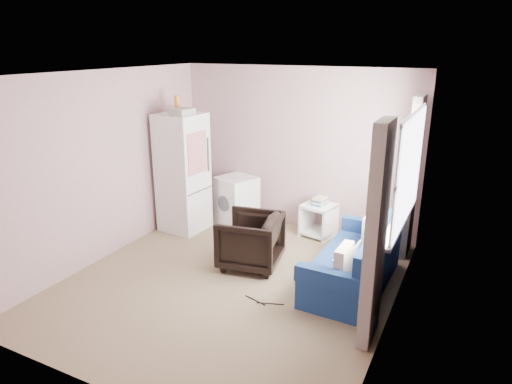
% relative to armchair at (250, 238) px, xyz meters
% --- Properties ---
extents(room, '(3.84, 4.24, 2.54)m').
position_rel_armchair_xyz_m(room, '(0.00, -0.50, 0.87)').
color(room, '#867358').
rests_on(room, ground).
extents(armchair, '(0.82, 0.86, 0.77)m').
position_rel_armchair_xyz_m(armchair, '(0.00, 0.00, 0.00)').
color(armchair, black).
rests_on(armchair, ground).
extents(fridge, '(0.69, 0.67, 2.08)m').
position_rel_armchair_xyz_m(fridge, '(-1.51, 0.67, 0.54)').
color(fridge, silver).
rests_on(fridge, ground).
extents(washing_machine, '(0.70, 0.70, 0.77)m').
position_rel_armchair_xyz_m(washing_machine, '(-0.90, 1.26, 0.02)').
color(washing_machine, silver).
rests_on(washing_machine, ground).
extents(side_table, '(0.53, 0.53, 0.62)m').
position_rel_armchair_xyz_m(side_table, '(0.48, 1.35, -0.10)').
color(side_table, white).
rests_on(side_table, ground).
extents(sofa, '(0.84, 1.76, 0.77)m').
position_rel_armchair_xyz_m(sofa, '(1.39, 0.09, -0.10)').
color(sofa, navy).
rests_on(sofa, ground).
extents(window_dressing, '(0.17, 2.62, 2.18)m').
position_rel_armchair_xyz_m(window_dressing, '(1.77, 0.20, 0.72)').
color(window_dressing, white).
rests_on(window_dressing, ground).
extents(floor_cables, '(0.49, 0.12, 0.01)m').
position_rel_armchair_xyz_m(floor_cables, '(0.55, -0.76, -0.38)').
color(floor_cables, black).
rests_on(floor_cables, ground).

